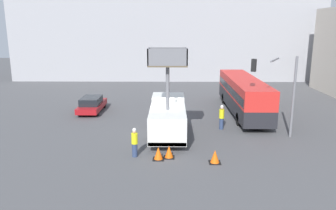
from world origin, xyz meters
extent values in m
plane|color=#4C4C4F|center=(0.00, 0.00, 0.00)|extent=(120.00, 120.00, 0.00)
cube|color=#9E9EA3|center=(0.00, 28.60, 9.25)|extent=(44.00, 10.00, 18.49)
cube|color=silver|center=(0.50, 2.18, 1.49)|extent=(2.40, 2.02, 2.07)
cube|color=silver|center=(0.50, -1.18, 1.33)|extent=(2.40, 4.71, 1.75)
cube|color=red|center=(0.50, -3.49, 0.61)|extent=(2.35, 0.10, 0.24)
cylinder|color=black|center=(-0.55, 2.18, 0.51)|extent=(0.30, 1.01, 1.01)
cylinder|color=black|center=(1.55, 2.18, 0.51)|extent=(0.30, 1.01, 1.01)
cylinder|color=black|center=(-0.55, -1.18, 0.51)|extent=(0.30, 1.01, 1.01)
cylinder|color=black|center=(1.55, -1.18, 0.51)|extent=(0.30, 1.01, 1.01)
cylinder|color=slate|center=(0.50, -1.18, 3.65)|extent=(0.24, 0.24, 2.90)
cube|color=brown|center=(0.50, -1.18, 5.15)|extent=(2.52, 1.48, 0.10)
cube|color=slate|center=(-0.72, -1.18, 5.72)|extent=(0.08, 1.48, 1.05)
cube|color=slate|center=(1.72, -1.18, 5.72)|extent=(0.08, 1.48, 1.05)
cube|color=slate|center=(0.50, -0.48, 5.72)|extent=(2.52, 0.08, 1.05)
cube|color=slate|center=(0.50, -1.88, 5.72)|extent=(2.52, 0.08, 1.05)
cube|color=#232328|center=(7.12, 6.37, 1.04)|extent=(2.43, 12.35, 1.22)
cube|color=red|center=(7.12, 6.37, 2.40)|extent=(2.43, 12.35, 1.49)
cube|color=black|center=(7.12, 6.37, 2.18)|extent=(2.45, 11.86, 0.66)
cylinder|color=black|center=(6.06, 10.20, 0.51)|extent=(0.30, 1.02, 1.02)
cylinder|color=black|center=(8.19, 10.20, 0.51)|extent=(0.30, 1.02, 1.02)
cylinder|color=black|center=(6.06, 2.54, 0.51)|extent=(0.30, 1.02, 1.02)
cylinder|color=black|center=(8.19, 2.54, 0.51)|extent=(0.30, 1.02, 1.02)
cylinder|color=slate|center=(9.13, -0.23, 2.83)|extent=(0.18, 0.18, 5.66)
cylinder|color=slate|center=(7.87, 0.41, 5.36)|extent=(1.40, 2.59, 0.13)
cube|color=black|center=(6.60, 1.06, 4.91)|extent=(0.43, 0.43, 0.90)
sphere|color=red|center=(6.60, 1.06, 5.16)|extent=(0.20, 0.20, 0.20)
cylinder|color=navy|center=(-1.42, -3.96, 0.41)|extent=(0.32, 0.32, 0.82)
cylinder|color=yellow|center=(-1.42, -3.96, 1.14)|extent=(0.38, 0.38, 0.65)
sphere|color=tan|center=(-1.42, -3.96, 1.57)|extent=(0.22, 0.22, 0.22)
sphere|color=white|center=(-1.42, -3.96, 1.67)|extent=(0.23, 0.23, 0.23)
cylinder|color=navy|center=(4.54, 1.55, 0.43)|extent=(0.32, 0.32, 0.86)
cylinder|color=yellow|center=(4.54, 1.55, 1.20)|extent=(0.38, 0.38, 0.68)
sphere|color=tan|center=(4.54, 1.55, 1.65)|extent=(0.23, 0.23, 0.23)
sphere|color=white|center=(4.54, 1.55, 1.75)|extent=(0.24, 0.24, 0.24)
cube|color=black|center=(3.24, -4.83, 0.01)|extent=(0.67, 0.67, 0.03)
cone|color=#F25B0F|center=(3.24, -4.83, 0.38)|extent=(0.54, 0.54, 0.77)
cube|color=black|center=(0.00, -4.36, 0.01)|extent=(0.66, 0.66, 0.03)
cone|color=#F25B0F|center=(0.00, -4.36, 0.38)|extent=(0.53, 0.53, 0.76)
cube|color=black|center=(0.62, -4.09, 0.01)|extent=(0.64, 0.64, 0.03)
cone|color=#F25B0F|center=(0.62, -4.09, 0.37)|extent=(0.51, 0.51, 0.74)
cube|color=maroon|center=(-6.52, 6.70, 0.52)|extent=(1.84, 4.69, 0.50)
cube|color=black|center=(-6.52, 6.47, 1.08)|extent=(1.62, 2.58, 0.63)
cylinder|color=black|center=(-7.31, 8.16, 0.32)|extent=(0.22, 0.64, 0.64)
cylinder|color=black|center=(-5.72, 8.16, 0.32)|extent=(0.22, 0.64, 0.64)
cylinder|color=black|center=(-7.31, 5.25, 0.32)|extent=(0.22, 0.64, 0.64)
cylinder|color=black|center=(-5.72, 5.25, 0.32)|extent=(0.22, 0.64, 0.64)
camera|label=1|loc=(0.78, -22.27, 7.55)|focal=35.00mm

